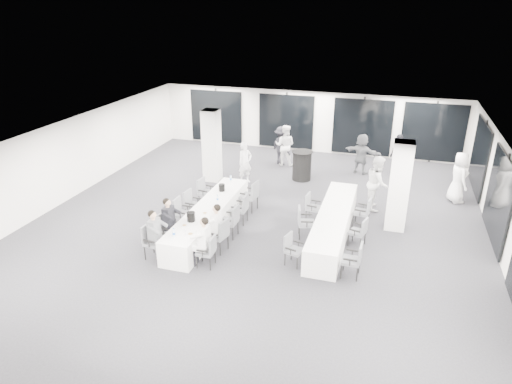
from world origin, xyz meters
TOP-DOWN VIEW (x-y plane):
  - room at (0.89, 1.11)m, footprint 14.04×16.04m
  - column_left at (-2.80, 3.20)m, footprint 0.60×0.60m
  - column_right at (4.20, 1.00)m, footprint 0.60×0.60m
  - banquet_table_main at (-1.31, -0.78)m, footprint 0.90×5.00m
  - banquet_table_side at (2.43, -0.07)m, footprint 0.90×5.00m
  - cocktail_table at (0.56, 4.25)m, footprint 0.84×0.84m
  - chair_main_left_near at (-2.14, -2.81)m, footprint 0.54×0.59m
  - chair_main_left_second at (-2.14, -1.96)m, footprint 0.57×0.60m
  - chair_main_left_mid at (-2.14, -0.96)m, footprint 0.50×0.56m
  - chair_main_left_fourth at (-2.14, -0.22)m, footprint 0.53×0.57m
  - chair_main_left_far at (-2.14, 0.87)m, footprint 0.55×0.59m
  - chair_main_right_near at (-0.48, -2.80)m, footprint 0.46×0.51m
  - chair_main_right_second at (-0.47, -1.96)m, footprint 0.59×0.62m
  - chair_main_right_mid at (-0.47, -1.05)m, footprint 0.53×0.59m
  - chair_main_right_fourth at (-0.47, -0.09)m, footprint 0.49×0.55m
  - chair_main_right_far at (-0.47, 0.90)m, footprint 0.59×0.64m
  - chair_side_left_near at (1.60, -2.01)m, footprint 0.53×0.56m
  - chair_side_left_mid at (1.59, -0.44)m, footprint 0.59×0.62m
  - chair_side_left_far at (1.60, 0.79)m, footprint 0.50×0.54m
  - chair_side_right_near at (3.26, -2.17)m, footprint 0.50×0.55m
  - chair_side_right_mid at (3.25, -0.50)m, footprint 0.54×0.57m
  - chair_side_right_far at (3.26, 0.83)m, footprint 0.54×0.58m
  - seated_guest_a at (-1.98, -2.82)m, footprint 0.50×0.38m
  - seated_guest_b at (-1.98, -1.98)m, footprint 0.50×0.38m
  - seated_guest_c at (-0.64, -2.80)m, footprint 0.50×0.38m
  - seated_guest_d at (-0.64, -1.94)m, footprint 0.50×0.38m
  - standing_guest_a at (-1.47, 3.29)m, footprint 0.84×0.86m
  - standing_guest_b at (-0.50, 5.75)m, footprint 0.96×0.59m
  - standing_guest_c at (-0.67, 5.80)m, footprint 1.34×1.24m
  - standing_guest_d at (4.16, 6.12)m, footprint 1.17×1.25m
  - standing_guest_e at (6.20, 3.74)m, footprint 0.89×1.13m
  - standing_guest_f at (2.72, 5.68)m, footprint 1.85×1.18m
  - standing_guest_h at (3.52, 2.34)m, footprint 0.73×1.08m
  - ice_bucket_near at (-1.40, -1.83)m, footprint 0.24×0.24m
  - ice_bucket_far at (-1.37, 0.53)m, footprint 0.21×0.21m
  - water_bottle_a at (-1.45, -2.81)m, footprint 0.07×0.07m
  - water_bottle_b at (-1.20, -0.30)m, footprint 0.06×0.06m
  - water_bottle_c at (-1.39, 1.45)m, footprint 0.07×0.07m
  - plate_a at (-1.47, -2.15)m, footprint 0.19×0.19m
  - plate_b at (-1.09, -2.57)m, footprint 0.21×0.21m
  - plate_c at (-1.23, -1.24)m, footprint 0.18×0.18m
  - wine_glass at (-1.20, -2.64)m, footprint 0.07×0.07m

SIDE VIEW (x-z plane):
  - banquet_table_main at x=-1.31m, z-range 0.00..0.75m
  - banquet_table_side at x=2.43m, z-range 0.00..0.75m
  - chair_side_left_near at x=1.60m, z-range 0.06..0.93m
  - chair_side_right_mid at x=3.25m, z-range 0.06..0.94m
  - chair_main_right_near at x=-0.48m, z-range 0.06..0.96m
  - chair_side_left_far at x=1.60m, z-range 0.06..0.96m
  - chair_main_left_second at x=-2.14m, z-range 0.07..1.00m
  - chair_main_left_fourth at x=-2.14m, z-range 0.07..1.01m
  - chair_side_right_near at x=3.26m, z-range 0.07..1.02m
  - chair_main_left_far at x=-2.14m, z-range 0.07..1.02m
  - chair_side_right_far at x=3.26m, z-range 0.07..1.02m
  - chair_side_left_mid at x=1.59m, z-range 0.07..1.03m
  - chair_main_right_fourth at x=-0.47m, z-range 0.07..1.04m
  - chair_main_left_near at x=-2.14m, z-range 0.07..1.05m
  - chair_main_left_mid at x=-2.14m, z-range 0.07..1.05m
  - chair_main_right_second at x=-0.47m, z-range 0.07..1.06m
  - chair_main_right_mid at x=-0.47m, z-range 0.07..1.08m
  - cocktail_table at x=0.56m, z-range 0.01..1.17m
  - chair_main_right_far at x=-0.47m, z-range 0.07..1.11m
  - plate_a at x=-1.47m, z-range 0.75..0.78m
  - plate_c at x=-1.23m, z-range 0.75..0.78m
  - plate_b at x=-1.09m, z-range 0.75..0.78m
  - seated_guest_a at x=-1.98m, z-range 0.09..1.53m
  - seated_guest_b at x=-1.98m, z-range 0.09..1.53m
  - seated_guest_c at x=-0.64m, z-range 0.09..1.53m
  - seated_guest_d at x=-0.64m, z-range 0.09..1.53m
  - water_bottle_b at x=-1.20m, z-range 0.75..0.95m
  - water_bottle_c at x=-1.39m, z-range 0.75..0.96m
  - water_bottle_a at x=-1.45m, z-range 0.75..0.98m
  - ice_bucket_far at x=-1.37m, z-range 0.75..0.99m
  - wine_glass at x=-1.20m, z-range 0.79..0.97m
  - ice_bucket_near at x=-1.40m, z-range 0.75..1.02m
  - standing_guest_a at x=-1.47m, z-range 0.00..1.83m
  - standing_guest_d at x=4.16m, z-range 0.00..1.88m
  - standing_guest_c at x=-0.67m, z-range 0.00..1.88m
  - standing_guest_f at x=2.72m, z-range 0.00..1.88m
  - standing_guest_b at x=-0.50m, z-range 0.00..1.99m
  - standing_guest_e at x=6.20m, z-range 0.00..2.04m
  - standing_guest_h at x=3.52m, z-range 0.00..2.10m
  - room at x=0.89m, z-range -0.03..2.81m
  - column_left at x=-2.80m, z-range 0.00..2.80m
  - column_right at x=4.20m, z-range 0.00..2.80m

